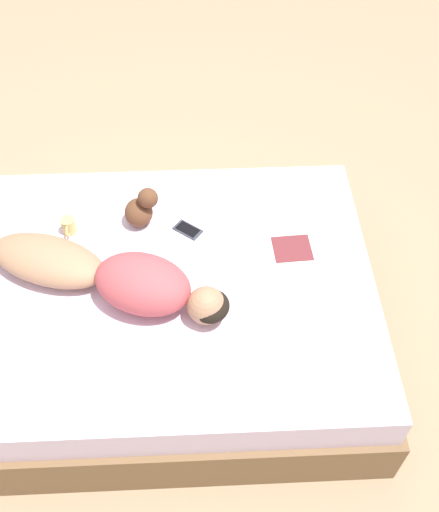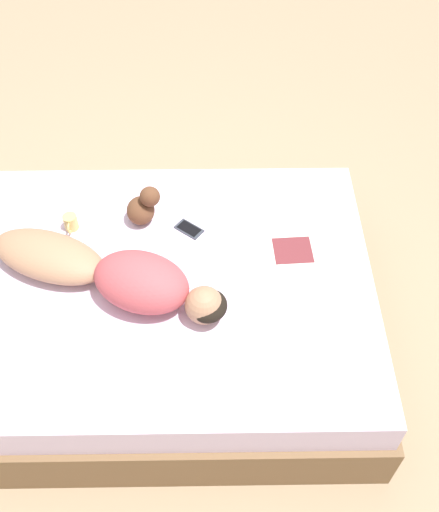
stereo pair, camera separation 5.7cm
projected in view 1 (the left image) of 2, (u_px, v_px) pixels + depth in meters
ground_plane at (153, 339)px, 3.19m from camera, size 12.00×12.00×0.00m
bed at (149, 312)px, 3.00m from camera, size 1.58×2.22×0.51m
person at (112, 277)px, 2.70m from camera, size 0.65×1.18×0.22m
open_magazine at (288, 231)px, 3.01m from camera, size 0.53×0.30×0.01m
coffee_mug at (68, 226)px, 2.97m from camera, size 0.11×0.07×0.08m
cell_phone at (188, 230)px, 3.01m from camera, size 0.15×0.16×0.01m
plush_toy at (141, 209)px, 2.98m from camera, size 0.16×0.18×0.21m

